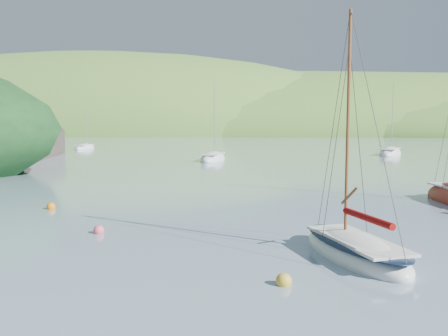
# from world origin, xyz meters

# --- Properties ---
(ground) EXTENTS (700.00, 700.00, 0.00)m
(ground) POSITION_xyz_m (0.00, 0.00, 0.00)
(ground) COLOR gray
(ground) RESTS_ON ground
(shoreline_hills) EXTENTS (690.00, 135.00, 56.00)m
(shoreline_hills) POSITION_xyz_m (-9.66, 172.42, 0.00)
(shoreline_hills) COLOR #416D29
(shoreline_hills) RESTS_ON ground
(daysailer_white) EXTENTS (4.19, 6.57, 9.49)m
(daysailer_white) POSITION_xyz_m (4.44, -0.01, 0.22)
(daysailer_white) COLOR silver
(daysailer_white) RESTS_ON ground
(distant_sloop_a) EXTENTS (3.47, 7.27, 9.97)m
(distant_sloop_a) POSITION_xyz_m (-4.54, 41.11, 0.17)
(distant_sloop_a) COLOR silver
(distant_sloop_a) RESTS_ON ground
(distant_sloop_b) EXTENTS (5.39, 7.92, 10.69)m
(distant_sloop_b) POSITION_xyz_m (18.90, 51.90, 0.18)
(distant_sloop_b) COLOR silver
(distant_sloop_b) RESTS_ON ground
(distant_sloop_c) EXTENTS (2.58, 5.85, 8.10)m
(distant_sloop_c) POSITION_xyz_m (-27.66, 62.18, 0.15)
(distant_sloop_c) COLOR silver
(distant_sloop_c) RESTS_ON ground
(mooring_buoys) EXTENTS (22.03, 12.39, 0.49)m
(mooring_buoys) POSITION_xyz_m (-0.74, 4.20, 0.12)
(mooring_buoys) COLOR gold
(mooring_buoys) RESTS_ON ground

